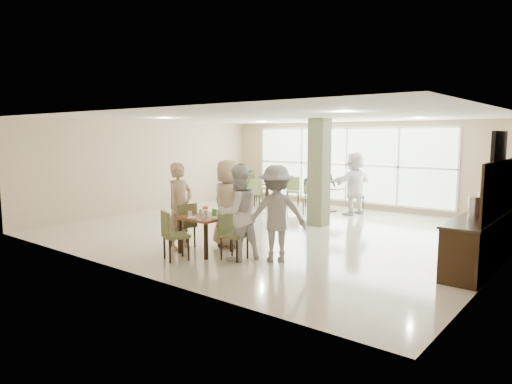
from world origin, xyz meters
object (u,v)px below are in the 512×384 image
Objects in this scene: round_table_right at (328,193)px; adult_a at (319,185)px; teen_far at (228,203)px; teen_right at (238,213)px; main_table at (206,221)px; adult_b at (354,183)px; buffet_counter at (492,229)px; teen_standing at (276,213)px; adult_standing at (318,178)px; teen_left at (180,206)px; potted_plant at (245,180)px; round_table_left at (267,187)px.

adult_a is (0.12, -0.75, 0.33)m from round_table_right.
teen_far reaches higher than teen_right.
round_table_right is (-0.66, 6.07, -0.09)m from main_table.
main_table is 6.00m from adult_b.
adult_b is (-0.57, 5.98, 0.03)m from teen_right.
buffet_counter reaches higher than adult_a.
adult_standing reaches higher than teen_standing.
teen_standing is at bearing -81.84° from teen_left.
teen_standing is at bearing -69.47° from round_table_right.
potted_plant is 0.78× the size of adult_a.
buffet_counter is at bearing -28.56° from round_table_right.
teen_standing reaches higher than round_table_right.
teen_left is 6.16m from adult_b.
potted_plant is 4.78m from adult_b.
adult_a is (-0.54, 5.33, 0.25)m from main_table.
adult_standing is at bearing 12.91° from round_table_left.
buffet_counter is 2.50× the size of adult_b.
main_table is 0.70m from teen_left.
buffet_counter is 5.56m from adult_a.
buffet_counter is (5.25, -2.86, -0.01)m from round_table_right.
round_table_left is 7.16m from teen_standing.
teen_left is at bearing 6.33° from adult_b.
teen_standing is 6.58m from adult_standing.
teen_right reaches higher than round_table_right.
main_table is at bearing -63.56° from round_table_left.
round_table_left is at bearing -97.05° from teen_standing.
main_table is 5.61m from buffet_counter.
round_table_left is 0.62× the size of teen_standing.
teen_right is at bearing -14.21° from teen_standing.
teen_left is 0.96× the size of adult_b.
main_table and round_table_right have the same top height.
main_table is 0.47× the size of teen_far.
adult_b is at bearing -80.31° from teen_far.
potted_plant is (-3.80, 0.48, 0.13)m from round_table_right.
teen_far is (0.66, -5.40, 0.37)m from round_table_right.
teen_left is at bearing -94.90° from adult_a.
potted_plant is at bearing 172.76° from round_table_right.
teen_right is 6.71m from adult_standing.
round_table_right is at bearing -79.84° from adult_b.
adult_standing is at bearing 149.85° from round_table_right.
buffet_counter reaches higher than teen_left.
teen_standing is at bearing 142.03° from teen_right.
buffet_counter reaches higher than main_table.
potted_plant is 0.76× the size of teen_left.
main_table is at bearing -83.82° from round_table_right.
teen_far is 5.33m from adult_b.
adult_standing is (-0.68, 1.07, 0.09)m from adult_a.
potted_plant is at bearing -91.63° from teen_standing.
buffet_counter is at bearing 34.94° from main_table.
round_table_right is 0.57× the size of teen_left.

